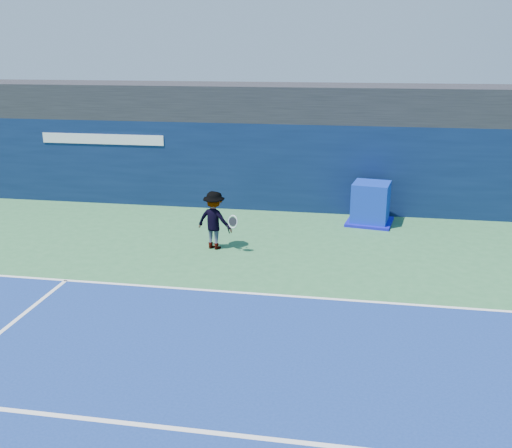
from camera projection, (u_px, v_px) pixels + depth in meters
The scene contains 8 objects.
ground at pixel (245, 363), 10.23m from camera, with size 80.00×80.00×0.00m, color #316D3E.
baseline at pixel (269, 295), 13.05m from camera, with size 24.00×0.10×0.01m, color white.
service_line at pixel (219, 434), 8.35m from camera, with size 24.00×0.10×0.01m, color white.
stadium_band at pixel (305, 102), 20.00m from camera, with size 36.00×3.00×1.20m, color black.
back_wall_assembly at pixel (301, 167), 19.68m from camera, with size 36.00×1.03×3.00m.
equipment_cart at pixel (370, 205), 18.25m from camera, with size 1.60×1.60×1.34m.
tennis_player at pixel (214, 220), 15.89m from camera, with size 1.34×0.88×1.65m.
tennis_ball at pixel (232, 221), 15.73m from camera, with size 0.06×0.06×0.06m.
Camera 1 is at (1.72, -8.87, 5.41)m, focal length 40.00 mm.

